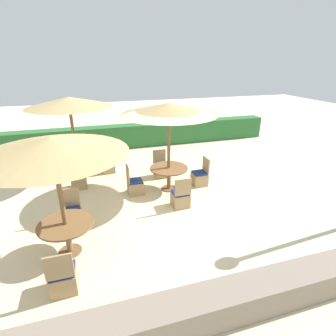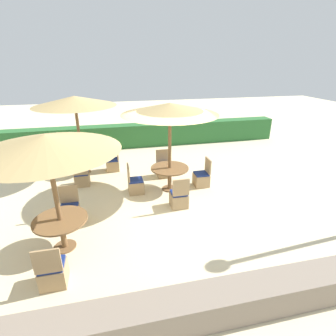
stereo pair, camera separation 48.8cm
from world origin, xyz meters
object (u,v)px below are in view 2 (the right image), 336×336
at_px(patio_chair_center_north, 164,169).
at_px(round_table_front_left, 61,225).
at_px(patio_chair_back_left_north, 85,156).
at_px(parasol_back_left, 75,101).
at_px(patio_chair_center_east, 202,178).
at_px(patio_chair_center_south, 179,198).
at_px(patio_chair_back_left_south, 82,178).
at_px(parasol_center, 170,109).
at_px(patio_chair_front_left_north, 70,212).
at_px(round_table_back_left, 82,158).
at_px(patio_chair_back_left_east, 113,164).
at_px(patio_chair_center_west, 135,185).
at_px(round_table_center, 170,172).
at_px(patio_chair_front_left_south, 53,273).
at_px(parasol_front_left, 46,143).

bearing_deg(patio_chair_center_north, round_table_front_left, 48.13).
height_order(patio_chair_center_north, patio_chair_back_left_north, same).
relative_size(round_table_front_left, parasol_back_left, 0.41).
height_order(patio_chair_center_east, patio_chair_center_south, same).
bearing_deg(patio_chair_back_left_south, parasol_center, -18.29).
bearing_deg(patio_chair_front_left_north, parasol_center, -157.36).
height_order(parasol_center, round_table_back_left, parasol_center).
height_order(patio_chair_front_left_north, patio_chair_center_south, same).
relative_size(patio_chair_back_left_east, patio_chair_back_left_north, 1.00).
distance_m(patio_chair_center_west, patio_chair_back_left_east, 2.04).
height_order(round_table_front_left, round_table_back_left, round_table_front_left).
bearing_deg(patio_chair_center_east, patio_chair_back_left_south, 76.76).
distance_m(patio_chair_front_left_north, patio_chair_back_left_east, 3.36).
bearing_deg(round_table_center, patio_chair_front_left_south, -132.08).
bearing_deg(patio_chair_back_left_south, round_table_back_left, 91.94).
bearing_deg(patio_chair_center_east, round_table_back_left, 62.73).
height_order(round_table_front_left, patio_chair_front_left_south, patio_chair_front_left_south).
height_order(patio_chair_front_left_south, patio_chair_back_left_north, same).
relative_size(parasol_front_left, patio_chair_back_left_east, 3.00).
distance_m(parasol_front_left, parasol_back_left, 4.23).
height_order(round_table_front_left, patio_chair_front_left_north, patio_chair_front_left_north).
bearing_deg(round_table_front_left, round_table_center, 37.54).
bearing_deg(parasol_back_left, patio_chair_front_left_north, -91.89).
bearing_deg(patio_chair_center_north, patio_chair_back_left_east, -28.15).
bearing_deg(parasol_front_left, patio_chair_back_left_east, 74.04).
bearing_deg(parasol_back_left, patio_chair_center_north, -19.05).
xyz_separation_m(round_table_front_left, parasol_back_left, (0.13, 4.22, 1.98)).
bearing_deg(patio_chair_back_left_north, patio_chair_center_south, 123.67).
distance_m(parasol_front_left, patio_chair_center_north, 4.87).
distance_m(parasol_front_left, round_table_back_left, 4.61).
height_order(patio_chair_center_west, patio_chair_back_left_east, same).
relative_size(patio_chair_front_left_north, patio_chair_front_left_south, 1.00).
bearing_deg(patio_chair_back_left_east, patio_chair_back_left_south, 135.41).
height_order(patio_chair_center_north, round_table_back_left, patio_chair_center_north).
distance_m(round_table_center, patio_chair_back_left_south, 2.90).
bearing_deg(patio_chair_center_north, parasol_back_left, -19.05).
relative_size(parasol_front_left, patio_chair_back_left_south, 3.00).
bearing_deg(patio_chair_center_west, patio_chair_center_south, 44.34).
distance_m(patio_chair_front_left_south, patio_chair_center_west, 3.76).
relative_size(patio_chair_front_left_south, patio_chair_center_south, 1.00).
bearing_deg(patio_chair_back_left_east, round_table_front_left, 164.04).
bearing_deg(round_table_center, patio_chair_back_left_south, 161.71).
bearing_deg(round_table_front_left, patio_chair_back_left_north, 88.84).
distance_m(parasol_front_left, patio_chair_back_left_east, 4.85).
bearing_deg(patio_chair_center_west, patio_chair_back_left_north, -151.05).
distance_m(round_table_front_left, parasol_back_left, 4.67).
height_order(parasol_back_left, round_table_back_left, parasol_back_left).
height_order(parasol_back_left, patio_chair_back_left_south, parasol_back_left).
xyz_separation_m(patio_chair_center_east, parasol_back_left, (-3.85, 1.99, 2.30)).
xyz_separation_m(round_table_center, patio_chair_back_left_north, (-2.79, 3.09, -0.34)).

